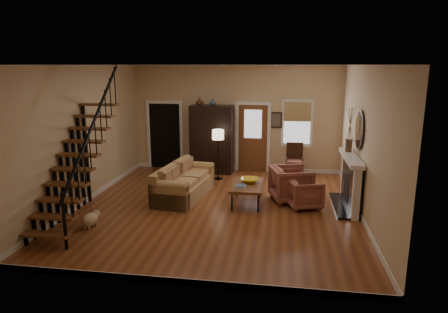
# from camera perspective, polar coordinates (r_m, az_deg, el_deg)

# --- Properties ---
(room) EXTENTS (7.00, 7.33, 3.30)m
(room) POSITION_cam_1_polar(r_m,az_deg,el_deg) (10.93, -1.60, 3.48)
(room) COLOR brown
(room) RESTS_ON ground
(staircase) EXTENTS (0.94, 2.80, 3.20)m
(staircase) POSITION_cam_1_polar(r_m,az_deg,el_deg) (8.84, -20.54, 1.03)
(staircase) COLOR brown
(staircase) RESTS_ON ground
(fireplace) EXTENTS (0.33, 1.95, 2.30)m
(fireplace) POSITION_cam_1_polar(r_m,az_deg,el_deg) (9.83, 17.85, -2.80)
(fireplace) COLOR black
(fireplace) RESTS_ON ground
(armoire) EXTENTS (1.30, 0.60, 2.10)m
(armoire) POSITION_cam_1_polar(r_m,az_deg,el_deg) (12.40, -1.76, 2.48)
(armoire) COLOR black
(armoire) RESTS_ON ground
(vase_a) EXTENTS (0.24, 0.24, 0.25)m
(vase_a) POSITION_cam_1_polar(r_m,az_deg,el_deg) (12.22, -3.51, 7.86)
(vase_a) COLOR #4C2619
(vase_a) RESTS_ON armoire
(vase_b) EXTENTS (0.20, 0.20, 0.21)m
(vase_b) POSITION_cam_1_polar(r_m,az_deg,el_deg) (12.14, -1.65, 7.76)
(vase_b) COLOR #334C60
(vase_b) RESTS_ON armoire
(sofa) EXTENTS (1.19, 2.27, 0.81)m
(sofa) POSITION_cam_1_polar(r_m,az_deg,el_deg) (10.19, -5.71, -3.63)
(sofa) COLOR tan
(sofa) RESTS_ON ground
(coffee_table) EXTENTS (0.79, 1.31, 0.49)m
(coffee_table) POSITION_cam_1_polar(r_m,az_deg,el_deg) (9.73, 3.27, -5.35)
(coffee_table) COLOR brown
(coffee_table) RESTS_ON ground
(bowl) EXTENTS (0.44, 0.44, 0.11)m
(bowl) POSITION_cam_1_polar(r_m,az_deg,el_deg) (9.78, 3.66, -3.41)
(bowl) COLOR yellow
(bowl) RESTS_ON coffee_table
(books) EXTENTS (0.24, 0.32, 0.06)m
(books) POSITION_cam_1_polar(r_m,az_deg,el_deg) (9.37, 2.38, -4.28)
(books) COLOR beige
(books) RESTS_ON coffee_table
(armchair_left) EXTENTS (0.94, 0.92, 0.69)m
(armchair_left) POSITION_cam_1_polar(r_m,az_deg,el_deg) (9.63, 11.42, -5.19)
(armchair_left) COLOR maroon
(armchair_left) RESTS_ON ground
(armchair_right) EXTENTS (1.17, 1.15, 0.86)m
(armchair_right) POSITION_cam_1_polar(r_m,az_deg,el_deg) (10.02, 9.56, -3.88)
(armchair_right) COLOR maroon
(armchair_right) RESTS_ON ground
(floor_lamp) EXTENTS (0.45, 0.45, 1.48)m
(floor_lamp) POSITION_cam_1_polar(r_m,az_deg,el_deg) (11.64, -0.85, 0.24)
(floor_lamp) COLOR black
(floor_lamp) RESTS_ON ground
(side_chair) EXTENTS (0.54, 0.54, 1.02)m
(side_chair) POSITION_cam_1_polar(r_m,az_deg,el_deg) (12.13, 10.03, -0.56)
(side_chair) COLOR #351B10
(side_chair) RESTS_ON ground
(dog) EXTENTS (0.35, 0.49, 0.33)m
(dog) POSITION_cam_1_polar(r_m,az_deg,el_deg) (8.80, -18.61, -8.64)
(dog) COLOR beige
(dog) RESTS_ON ground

